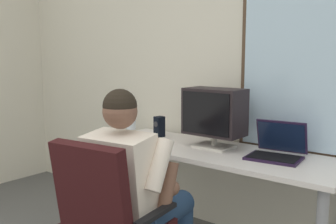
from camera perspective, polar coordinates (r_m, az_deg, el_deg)
wall_rear at (r=2.84m, az=15.02°, el=9.44°), size 5.55×0.08×2.86m
desk at (r=2.73m, az=6.59°, el=-7.54°), size 1.78×0.61×0.71m
office_chair at (r=2.14m, az=-9.16°, el=-14.69°), size 0.60×0.58×0.93m
person_seated at (r=2.29m, az=-4.91°, el=-10.64°), size 0.56×0.78×1.18m
crt_monitor at (r=2.71m, az=6.86°, el=-0.11°), size 0.42×0.24×0.42m
laptop at (r=2.57m, az=15.88°, el=-5.13°), size 0.35×0.34×0.23m
wine_glass at (r=2.99m, az=-5.49°, el=-2.09°), size 0.08×0.08×0.15m
desk_speaker at (r=3.08m, az=-1.30°, el=-2.18°), size 0.07×0.09×0.16m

